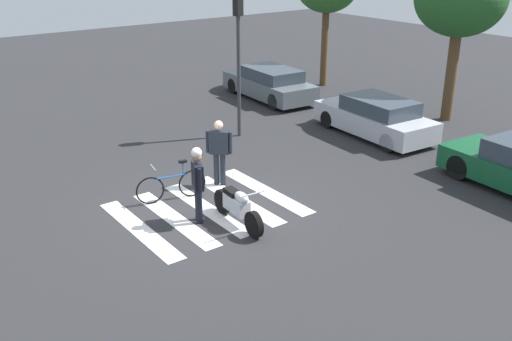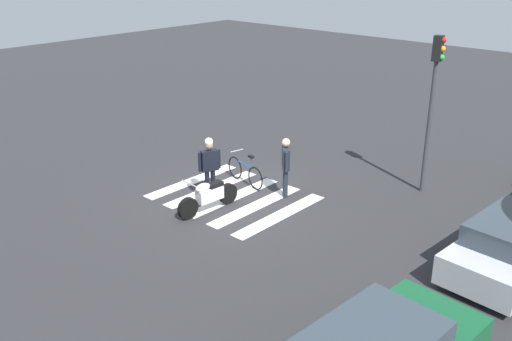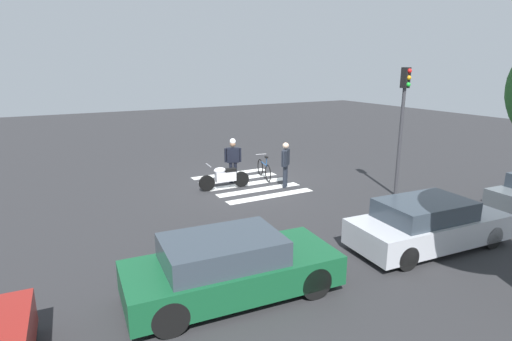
{
  "view_description": "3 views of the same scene",
  "coord_description": "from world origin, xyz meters",
  "px_view_note": "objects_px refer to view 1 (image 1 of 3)",
  "views": [
    {
      "loc": [
        10.96,
        -6.66,
        6.18
      ],
      "look_at": [
        0.56,
        1.09,
        0.93
      ],
      "focal_mm": 40.7,
      "sensor_mm": 36.0,
      "label": 1
    },
    {
      "loc": [
        10.82,
        10.68,
        6.88
      ],
      "look_at": [
        -0.09,
        0.81,
        1.02
      ],
      "focal_mm": 39.9,
      "sensor_mm": 36.0,
      "label": 2
    },
    {
      "loc": [
        7.28,
        14.19,
        4.68
      ],
      "look_at": [
        0.58,
        1.71,
        1.02
      ],
      "focal_mm": 28.8,
      "sensor_mm": 36.0,
      "label": 3
    }
  ],
  "objects_px": {
    "car_silver_sedan": "(375,117)",
    "traffic_light_pole": "(239,43)",
    "police_motorcycle": "(237,207)",
    "officer_by_motorcycle": "(198,179)",
    "officer_on_foot": "(219,148)",
    "car_grey_coupe": "(270,84)",
    "leaning_bicycle": "(172,186)"
  },
  "relations": [
    {
      "from": "officer_on_foot",
      "to": "car_grey_coupe",
      "type": "relative_size",
      "value": 0.39
    },
    {
      "from": "car_grey_coupe",
      "to": "car_silver_sedan",
      "type": "bearing_deg",
      "value": -0.99
    },
    {
      "from": "officer_by_motorcycle",
      "to": "car_silver_sedan",
      "type": "relative_size",
      "value": 0.41
    },
    {
      "from": "leaning_bicycle",
      "to": "car_silver_sedan",
      "type": "height_order",
      "value": "car_silver_sedan"
    },
    {
      "from": "officer_by_motorcycle",
      "to": "car_grey_coupe",
      "type": "distance_m",
      "value": 11.16
    },
    {
      "from": "car_silver_sedan",
      "to": "car_grey_coupe",
      "type": "bearing_deg",
      "value": 179.01
    },
    {
      "from": "police_motorcycle",
      "to": "traffic_light_pole",
      "type": "relative_size",
      "value": 0.44
    },
    {
      "from": "officer_by_motorcycle",
      "to": "car_grey_coupe",
      "type": "bearing_deg",
      "value": 133.65
    },
    {
      "from": "car_silver_sedan",
      "to": "officer_on_foot",
      "type": "bearing_deg",
      "value": -86.72
    },
    {
      "from": "car_silver_sedan",
      "to": "traffic_light_pole",
      "type": "relative_size",
      "value": 0.96
    },
    {
      "from": "car_silver_sedan",
      "to": "police_motorcycle",
      "type": "bearing_deg",
      "value": -70.88
    },
    {
      "from": "car_grey_coupe",
      "to": "traffic_light_pole",
      "type": "distance_m",
      "value": 5.41
    },
    {
      "from": "police_motorcycle",
      "to": "car_silver_sedan",
      "type": "xyz_separation_m",
      "value": [
        -2.54,
        7.34,
        0.18
      ]
    },
    {
      "from": "car_grey_coupe",
      "to": "car_silver_sedan",
      "type": "height_order",
      "value": "car_silver_sedan"
    },
    {
      "from": "car_grey_coupe",
      "to": "car_silver_sedan",
      "type": "relative_size",
      "value": 1.05
    },
    {
      "from": "leaning_bicycle",
      "to": "officer_by_motorcycle",
      "type": "bearing_deg",
      "value": -2.93
    },
    {
      "from": "car_silver_sedan",
      "to": "leaning_bicycle",
      "type": "bearing_deg",
      "value": -86.57
    },
    {
      "from": "police_motorcycle",
      "to": "officer_on_foot",
      "type": "distance_m",
      "value": 2.45
    },
    {
      "from": "officer_on_foot",
      "to": "officer_by_motorcycle",
      "type": "relative_size",
      "value": 0.98
    },
    {
      "from": "officer_by_motorcycle",
      "to": "officer_on_foot",
      "type": "bearing_deg",
      "value": 133.83
    },
    {
      "from": "car_silver_sedan",
      "to": "traffic_light_pole",
      "type": "height_order",
      "value": "traffic_light_pole"
    },
    {
      "from": "police_motorcycle",
      "to": "traffic_light_pole",
      "type": "bearing_deg",
      "value": 144.39
    },
    {
      "from": "leaning_bicycle",
      "to": "officer_on_foot",
      "type": "distance_m",
      "value": 1.64
    },
    {
      "from": "officer_on_foot",
      "to": "officer_by_motorcycle",
      "type": "bearing_deg",
      "value": -46.17
    },
    {
      "from": "leaning_bicycle",
      "to": "car_silver_sedan",
      "type": "xyz_separation_m",
      "value": [
        -0.47,
        7.9,
        0.23
      ]
    },
    {
      "from": "police_motorcycle",
      "to": "car_silver_sedan",
      "type": "height_order",
      "value": "car_silver_sedan"
    },
    {
      "from": "police_motorcycle",
      "to": "officer_on_foot",
      "type": "xyz_separation_m",
      "value": [
        -2.18,
        0.95,
        0.58
      ]
    },
    {
      "from": "officer_by_motorcycle",
      "to": "traffic_light_pole",
      "type": "distance_m",
      "value": 6.64
    },
    {
      "from": "leaning_bicycle",
      "to": "officer_by_motorcycle",
      "type": "height_order",
      "value": "officer_by_motorcycle"
    },
    {
      "from": "officer_by_motorcycle",
      "to": "traffic_light_pole",
      "type": "bearing_deg",
      "value": 136.22
    },
    {
      "from": "leaning_bicycle",
      "to": "car_grey_coupe",
      "type": "height_order",
      "value": "car_grey_coupe"
    },
    {
      "from": "police_motorcycle",
      "to": "officer_by_motorcycle",
      "type": "xyz_separation_m",
      "value": [
        -0.66,
        -0.63,
        0.61
      ]
    }
  ]
}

